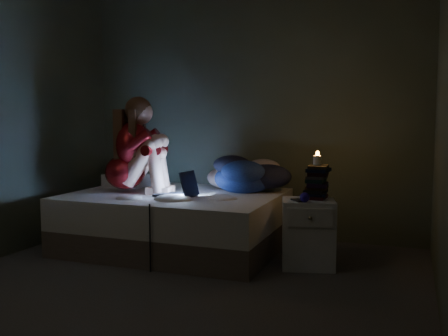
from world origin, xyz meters
The scene contains 12 objects.
floor centered at (0.00, 0.00, -0.01)m, with size 3.60×3.80×0.02m, color #393735.
wall_back centered at (0.00, 1.91, 1.30)m, with size 3.60×0.02×2.60m, color #3F4835.
bed centered at (-0.48, 1.10, 0.27)m, with size 1.93×1.45×0.53m, color silver, non-canonical shape.
pillow centered at (-1.19, 1.40, 0.59)m, with size 0.43×0.31×0.13m, color white.
woman centered at (-0.96, 0.99, 0.99)m, with size 0.57×0.37×0.92m, color maroon, non-canonical shape.
laptop centered at (-0.40, 0.92, 0.66)m, with size 0.35×0.25×0.25m, color black, non-canonical shape.
clothes_pile centered at (0.08, 1.45, 0.71)m, with size 0.61×0.49×0.37m, color navy, non-canonical shape.
nightstand centered at (0.82, 0.96, 0.28)m, with size 0.42×0.38×0.57m, color silver.
book_stack centered at (0.87, 1.03, 0.71)m, with size 0.19×0.25×0.29m, color black, non-canonical shape.
candle centered at (0.87, 1.03, 0.89)m, with size 0.07×0.07×0.08m, color beige.
phone centered at (0.73, 0.88, 0.57)m, with size 0.07×0.14×0.01m, color black.
blue_orb centered at (0.78, 0.82, 0.61)m, with size 0.08×0.08×0.08m, color #221094.
Camera 1 is at (1.60, -3.11, 1.23)m, focal length 39.93 mm.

